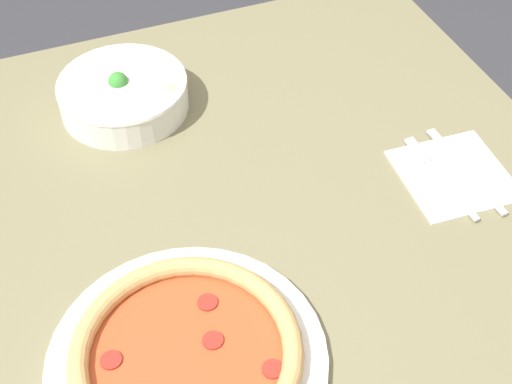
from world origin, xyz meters
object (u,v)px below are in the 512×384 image
(pizza, at_px, (187,355))
(knife, at_px, (469,174))
(fork, at_px, (442,178))
(bowl, at_px, (123,93))

(pizza, relative_size, knife, 1.72)
(pizza, height_order, fork, pizza)
(pizza, distance_m, bowl, 0.50)
(fork, xyz_separation_m, knife, (0.04, -0.01, -0.00))
(pizza, relative_size, fork, 1.81)
(bowl, xyz_separation_m, fork, (0.40, -0.34, -0.03))
(pizza, xyz_separation_m, bowl, (0.05, 0.50, 0.02))
(knife, bearing_deg, bowl, 50.54)
(bowl, relative_size, fork, 1.13)
(pizza, relative_size, bowl, 1.60)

